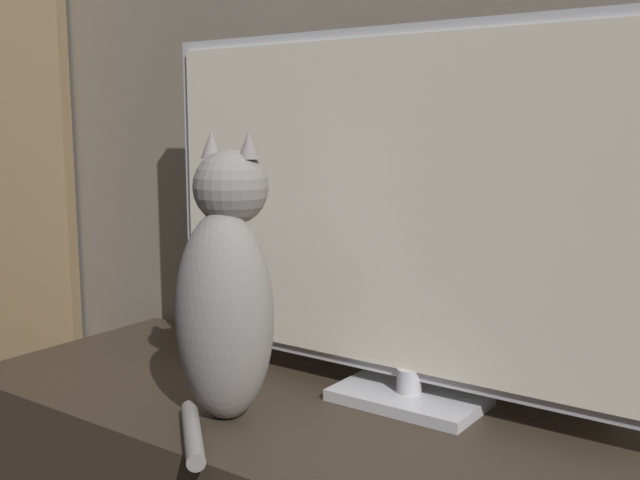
{
  "coord_description": "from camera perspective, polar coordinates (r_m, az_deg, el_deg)",
  "views": [
    {
      "loc": [
        0.74,
        -0.07,
        0.93
      ],
      "look_at": [
        0.03,
        0.92,
        0.74
      ],
      "focal_mm": 42.0,
      "sensor_mm": 36.0,
      "label": 1
    }
  ],
  "objects": [
    {
      "name": "cat",
      "position": [
        1.23,
        -7.14,
        -4.18
      ],
      "size": [
        0.21,
        0.29,
        0.47
      ],
      "rotation": [
        0.0,
        0.0,
        0.24
      ],
      "color": "gray",
      "rests_on": "tv_stand"
    },
    {
      "name": "tv",
      "position": [
        1.27,
        7.13,
        1.95
      ],
      "size": [
        1.06,
        0.16,
        0.65
      ],
      "color": "#B7B7BC",
      "rests_on": "tv_stand"
    }
  ]
}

